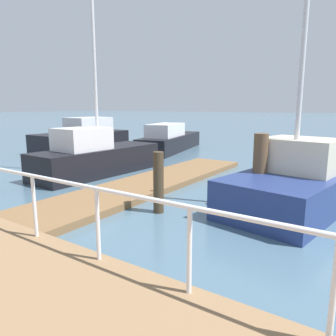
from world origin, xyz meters
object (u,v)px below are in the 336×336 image
Objects in this scene: moored_boat_0 at (170,140)px; moored_boat_5 at (84,138)px; moored_boat_4 at (96,156)px; moored_boat_1 at (294,183)px.

moored_boat_5 reaches higher than moored_boat_0.
moored_boat_4 reaches higher than moored_boat_0.
moored_boat_0 is at bearing 11.59° from moored_boat_4.
moored_boat_1 reaches higher than moored_boat_5.
moored_boat_4 is 1.37× the size of moored_boat_5.
moored_boat_0 is 1.09× the size of moored_boat_1.
moored_boat_4 is 7.37m from moored_boat_5.
moored_boat_0 is 7.48m from moored_boat_4.
moored_boat_1 is at bearing -109.63° from moored_boat_5.
moored_boat_1 is at bearing -130.41° from moored_boat_0.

